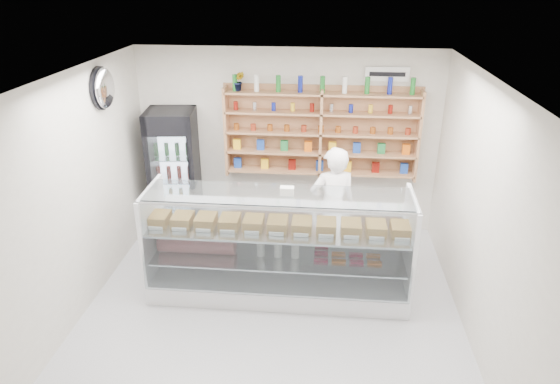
# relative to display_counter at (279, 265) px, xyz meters

# --- Properties ---
(room) EXTENTS (5.00, 5.00, 5.00)m
(room) POSITION_rel_display_counter_xyz_m (-0.04, -0.64, 1.02)
(room) COLOR silver
(room) RESTS_ON ground
(display_counter) EXTENTS (3.19, 0.95, 1.39)m
(display_counter) POSITION_rel_display_counter_xyz_m (0.00, 0.00, 0.00)
(display_counter) COLOR white
(display_counter) RESTS_ON floor
(shop_worker) EXTENTS (0.71, 0.56, 1.72)m
(shop_worker) POSITION_rel_display_counter_xyz_m (0.66, 0.73, 0.48)
(shop_worker) COLOR white
(shop_worker) RESTS_ON floor
(drinks_cooler) EXTENTS (0.77, 0.75, 1.94)m
(drinks_cooler) POSITION_rel_display_counter_xyz_m (-1.73, 1.50, 0.60)
(drinks_cooler) COLOR black
(drinks_cooler) RESTS_ON floor
(wall_shelving) EXTENTS (2.84, 0.28, 1.33)m
(wall_shelving) POSITION_rel_display_counter_xyz_m (0.46, 1.70, 1.22)
(wall_shelving) COLOR #B27C54
(wall_shelving) RESTS_ON back_wall
(potted_plant) EXTENTS (0.17, 0.15, 0.28)m
(potted_plant) POSITION_rel_display_counter_xyz_m (-0.73, 1.70, 1.96)
(potted_plant) COLOR #1E6626
(potted_plant) RESTS_ON wall_shelving
(security_mirror) EXTENTS (0.15, 0.50, 0.50)m
(security_mirror) POSITION_rel_display_counter_xyz_m (-2.21, 0.56, 2.07)
(security_mirror) COLOR silver
(security_mirror) RESTS_ON left_wall
(wall_sign) EXTENTS (0.62, 0.03, 0.20)m
(wall_sign) POSITION_rel_display_counter_xyz_m (1.36, 1.83, 2.07)
(wall_sign) COLOR white
(wall_sign) RESTS_ON back_wall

